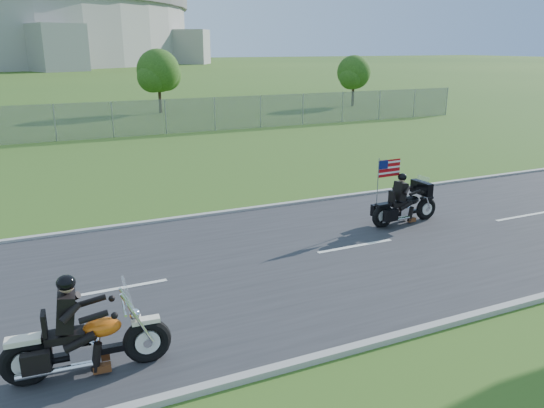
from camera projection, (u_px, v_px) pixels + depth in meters
name	position (u px, v px, depth m)	size (l,w,h in m)	color
ground	(206.00, 275.00, 12.00)	(420.00, 420.00, 0.00)	#2A4D18
road	(206.00, 274.00, 11.99)	(120.00, 8.00, 0.04)	#28282B
curb_north	(163.00, 221.00, 15.51)	(120.00, 0.18, 0.12)	#9E9B93
curb_south	(284.00, 367.00, 8.46)	(120.00, 0.18, 0.12)	#9E9B93
tree_fence_near	(159.00, 73.00, 39.71)	(3.52, 3.28, 4.75)	#382316
tree_fence_far	(354.00, 74.00, 44.43)	(3.08, 2.87, 4.20)	#382316
motorcycle_lead	(85.00, 343.00, 8.22)	(2.58, 0.74, 1.74)	black
motorcycle_follow	(405.00, 207.00, 15.24)	(2.29, 0.76, 1.91)	black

